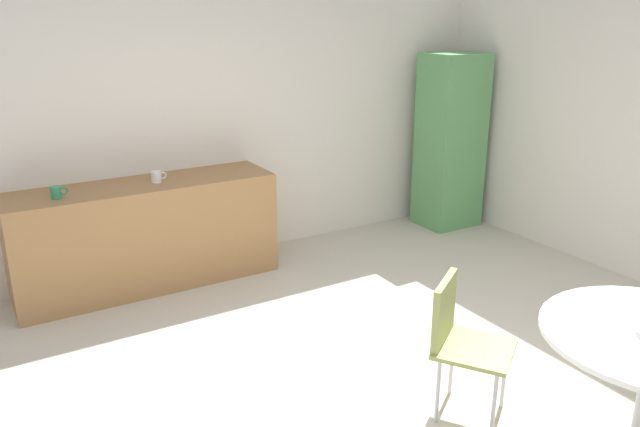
% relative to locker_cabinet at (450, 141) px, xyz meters
% --- Properties ---
extents(ground_plane, '(6.00, 6.00, 0.00)m').
position_rel_locker_cabinet_xyz_m(ground_plane, '(-2.55, -2.55, -0.92)').
color(ground_plane, beige).
extents(wall_back, '(6.00, 0.10, 2.60)m').
position_rel_locker_cabinet_xyz_m(wall_back, '(-2.55, 0.45, 0.38)').
color(wall_back, silver).
rests_on(wall_back, ground_plane).
extents(counter_block, '(2.18, 0.60, 0.90)m').
position_rel_locker_cabinet_xyz_m(counter_block, '(-3.28, 0.10, -0.47)').
color(counter_block, '#9E7042').
rests_on(counter_block, ground_plane).
extents(locker_cabinet, '(0.60, 0.50, 1.84)m').
position_rel_locker_cabinet_xyz_m(locker_cabinet, '(0.00, 0.00, 0.00)').
color(locker_cabinet, '#599959').
rests_on(locker_cabinet, ground_plane).
extents(chair_olive, '(0.58, 0.58, 0.83)m').
position_rel_locker_cabinet_xyz_m(chair_olive, '(-2.27, -2.62, -0.40)').
color(chair_olive, silver).
rests_on(chair_olive, ground_plane).
extents(mug_white, '(0.13, 0.08, 0.09)m').
position_rel_locker_cabinet_xyz_m(mug_white, '(-3.16, 0.07, 0.03)').
color(mug_white, white).
rests_on(mug_white, counter_block).
extents(mug_green, '(0.13, 0.08, 0.09)m').
position_rel_locker_cabinet_xyz_m(mug_green, '(-3.96, 0.01, 0.03)').
color(mug_green, '#338C59').
rests_on(mug_green, counter_block).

